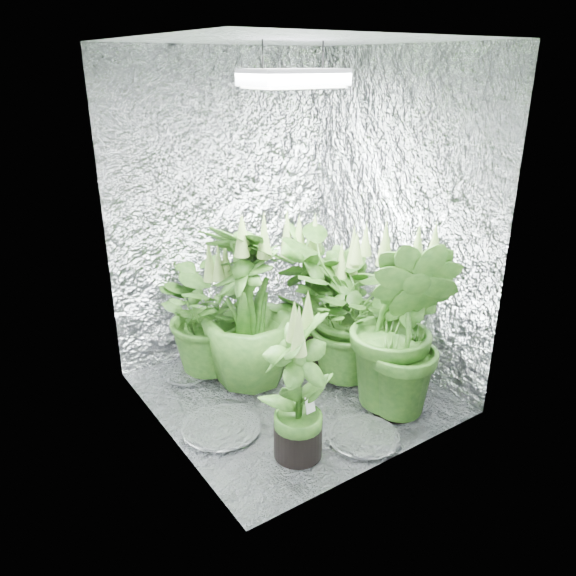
% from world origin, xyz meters
% --- Properties ---
extents(ground, '(1.60, 1.60, 0.00)m').
position_xyz_m(ground, '(0.00, 0.00, 0.00)').
color(ground, silver).
rests_on(ground, ground).
extents(walls, '(1.62, 1.62, 2.00)m').
position_xyz_m(walls, '(0.00, 0.00, 1.00)').
color(walls, silver).
rests_on(walls, ground).
extents(ceiling, '(1.60, 1.60, 0.01)m').
position_xyz_m(ceiling, '(0.00, 0.00, 2.00)').
color(ceiling, silver).
rests_on(ceiling, walls).
extents(grow_lamp, '(0.50, 0.30, 0.22)m').
position_xyz_m(grow_lamp, '(0.00, 0.00, 1.83)').
color(grow_lamp, gray).
rests_on(grow_lamp, ceiling).
extents(plant_a, '(0.83, 0.83, 0.90)m').
position_xyz_m(plant_a, '(-0.28, 0.54, 0.42)').
color(plant_a, black).
rests_on(plant_a, ground).
extents(plant_b, '(0.67, 0.67, 1.05)m').
position_xyz_m(plant_b, '(0.29, 0.24, 0.47)').
color(plant_b, black).
rests_on(plant_b, ground).
extents(plant_c, '(0.48, 0.48, 0.84)m').
position_xyz_m(plant_c, '(0.51, 0.15, 0.38)').
color(plant_c, black).
rests_on(plant_c, ground).
extents(plant_d, '(0.77, 0.77, 1.12)m').
position_xyz_m(plant_d, '(-0.15, 0.25, 0.52)').
color(plant_d, black).
rests_on(plant_d, ground).
extents(plant_e, '(1.08, 1.08, 1.02)m').
position_xyz_m(plant_e, '(0.42, -0.05, 0.49)').
color(plant_e, black).
rests_on(plant_e, ground).
extents(plant_f, '(0.60, 0.60, 0.89)m').
position_xyz_m(plant_f, '(-0.31, -0.50, 0.40)').
color(plant_f, black).
rests_on(plant_f, ground).
extents(plant_g, '(0.76, 0.76, 1.15)m').
position_xyz_m(plant_g, '(0.39, -0.49, 0.54)').
color(plant_g, black).
rests_on(plant_g, ground).
extents(circulation_fan, '(0.19, 0.28, 0.35)m').
position_xyz_m(circulation_fan, '(0.61, 0.43, 0.15)').
color(circulation_fan, black).
rests_on(circulation_fan, ground).
extents(plant_label, '(0.06, 0.03, 0.09)m').
position_xyz_m(plant_label, '(-0.26, -0.53, 0.30)').
color(plant_label, white).
rests_on(plant_label, plant_f).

